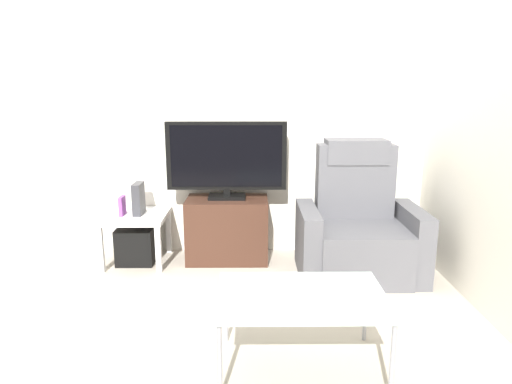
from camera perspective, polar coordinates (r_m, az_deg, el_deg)
ground_plane at (r=3.37m, az=-5.63°, el=-13.64°), size 6.40×6.40×0.00m
wall_back at (r=4.15m, az=-4.64°, el=10.08°), size 6.40×0.06×2.60m
wall_side at (r=3.40m, az=27.58°, el=8.02°), size 0.06×4.48×2.60m
tv_stand at (r=4.06m, az=-3.58°, el=-4.64°), size 0.71×0.42×0.56m
television at (r=3.93m, az=-3.70°, el=4.21°), size 1.03×0.20×0.66m
recliner_armchair at (r=3.86m, az=12.59°, el=-4.45°), size 0.98×0.78×1.08m
side_table at (r=4.11m, az=-14.77°, el=-3.59°), size 0.54×0.54×0.43m
subwoofer_box at (r=4.17m, az=-14.61°, el=-6.31°), size 0.32×0.32×0.32m
book_upright at (r=4.08m, az=-16.32°, el=-1.65°), size 0.03×0.13×0.16m
game_console at (r=4.06m, az=-14.42°, el=-0.80°), size 0.07×0.20×0.27m
coffee_table at (r=2.52m, az=5.66°, el=-13.12°), size 0.90×0.60×0.43m
cell_phone at (r=2.56m, az=6.94°, el=-11.90°), size 0.12×0.17×0.01m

